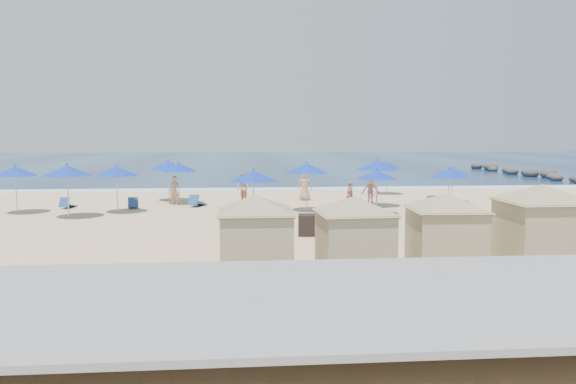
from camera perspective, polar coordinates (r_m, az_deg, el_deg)
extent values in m
plane|color=#D8B689|center=(25.61, 3.13, -3.28)|extent=(160.00, 160.00, 0.00)
cube|color=#0D234C|center=(80.21, -2.33, 3.07)|extent=(160.00, 80.00, 0.06)
cube|color=white|center=(40.88, 0.12, 0.27)|extent=(160.00, 2.50, 0.08)
cube|color=gray|center=(13.03, 11.22, -10.04)|extent=(160.00, 2.20, 1.10)
cube|color=gray|center=(10.13, 16.07, -11.25)|extent=(160.00, 4.00, 0.12)
ellipsoid|color=#322C29|center=(52.74, 27.24, 1.20)|extent=(1.16, 1.16, 0.75)
ellipsoid|color=#322C29|center=(53.58, 25.63, 1.31)|extent=(1.08, 1.08, 0.70)
ellipsoid|color=#322C29|center=(55.12, 25.27, 1.42)|extent=(1.00, 1.00, 0.65)
ellipsoid|color=#322C29|center=(56.64, 24.94, 1.68)|extent=(1.48, 1.48, 0.96)
ellipsoid|color=#322C29|center=(57.55, 23.48, 1.78)|extent=(1.40, 1.40, 0.91)
ellipsoid|color=#322C29|center=(59.09, 23.20, 1.86)|extent=(1.32, 1.32, 0.86)
ellipsoid|color=#322C29|center=(60.04, 21.82, 1.96)|extent=(1.24, 1.24, 0.81)
ellipsoid|color=#322C29|center=(61.59, 21.59, 2.04)|extent=(1.16, 1.16, 0.75)
ellipsoid|color=#322C29|center=(63.15, 21.38, 2.11)|extent=(1.08, 1.08, 0.70)
ellipsoid|color=#322C29|center=(64.14, 20.11, 2.19)|extent=(1.00, 1.00, 0.65)
ellipsoid|color=#322C29|center=(65.69, 19.95, 2.40)|extent=(1.48, 1.48, 0.96)
ellipsoid|color=#322C29|center=(67.25, 19.78, 2.46)|extent=(1.40, 1.40, 0.91)
ellipsoid|color=#322C29|center=(68.28, 18.62, 2.53)|extent=(1.32, 1.32, 0.86)
cube|color=black|center=(22.77, 2.11, -3.36)|extent=(0.93, 0.93, 0.84)
cube|color=tan|center=(15.74, -3.24, -5.57)|extent=(1.95, 1.95, 1.94)
cube|color=#958961|center=(15.57, -3.27, -2.07)|extent=(2.04, 2.04, 0.08)
pyramid|color=#958961|center=(15.51, -3.28, -0.29)|extent=(4.26, 4.26, 0.49)
cube|color=tan|center=(15.98, 6.76, -5.49)|extent=(2.01, 2.01, 1.90)
cube|color=#958961|center=(15.82, 6.80, -2.12)|extent=(2.11, 2.11, 0.08)
pyramid|color=#958961|center=(15.76, 6.83, -0.41)|extent=(4.16, 4.16, 0.48)
cube|color=tan|center=(17.04, 15.70, -4.93)|extent=(2.00, 2.00, 1.92)
cube|color=#958961|center=(16.89, 15.79, -1.73)|extent=(2.10, 2.10, 0.08)
pyramid|color=#958961|center=(16.83, 15.84, -0.11)|extent=(4.20, 4.20, 0.48)
cube|color=tan|center=(18.33, 24.26, -4.18)|extent=(2.13, 2.13, 2.11)
cube|color=#958961|center=(18.18, 24.41, -0.91)|extent=(2.24, 2.24, 0.08)
pyramid|color=#958961|center=(18.13, 24.48, 0.75)|extent=(4.62, 4.62, 0.53)
cylinder|color=#A5A8AD|center=(32.00, -25.87, -0.20)|extent=(0.05, 0.05, 2.01)
cone|color=#0F2FA3|center=(31.90, -25.97, 1.92)|extent=(2.22, 2.22, 0.48)
sphere|color=#0F2FA3|center=(31.89, -25.99, 2.44)|extent=(0.08, 0.08, 0.08)
cylinder|color=#A5A8AD|center=(29.34, -21.44, -0.41)|extent=(0.06, 0.06, 2.12)
cone|color=#0F2FA3|center=(29.23, -21.53, 2.04)|extent=(2.35, 2.35, 0.50)
sphere|color=#0F2FA3|center=(29.21, -21.56, 2.64)|extent=(0.09, 0.09, 0.09)
cylinder|color=#A5A8AD|center=(33.29, -11.02, 0.48)|extent=(0.05, 0.05, 1.97)
cone|color=#0F2FA3|center=(33.20, -11.06, 2.48)|extent=(2.18, 2.18, 0.47)
sphere|color=#0F2FA3|center=(33.19, -11.07, 2.97)|extent=(0.08, 0.08, 0.08)
cylinder|color=#A5A8AD|center=(30.36, -16.97, -0.18)|extent=(0.05, 0.05, 1.99)
cone|color=#0F2FA3|center=(30.26, -17.03, 2.04)|extent=(2.20, 2.20, 0.47)
sphere|color=#0F2FA3|center=(30.24, -17.05, 2.58)|extent=(0.08, 0.08, 0.08)
cylinder|color=#A5A8AD|center=(34.93, -12.03, 0.74)|extent=(0.05, 0.05, 2.01)
cone|color=#0F2FA3|center=(34.85, -12.07, 2.69)|extent=(2.22, 2.22, 0.48)
sphere|color=#0F2FA3|center=(34.83, -12.08, 3.17)|extent=(0.08, 0.08, 0.08)
cylinder|color=#A5A8AD|center=(29.58, 1.91, 0.03)|extent=(0.06, 0.06, 2.10)
cone|color=#0F2FA3|center=(29.47, 1.92, 2.44)|extent=(2.32, 2.32, 0.50)
sphere|color=#0F2FA3|center=(29.46, 1.93, 3.03)|extent=(0.09, 0.09, 0.09)
cylinder|color=#A5A8AD|center=(25.72, -3.52, -0.99)|extent=(0.05, 0.05, 2.00)
cone|color=#0F2FA3|center=(25.61, -3.54, 1.64)|extent=(2.21, 2.21, 0.47)
sphere|color=#0F2FA3|center=(25.59, -3.54, 2.28)|extent=(0.08, 0.08, 0.08)
cylinder|color=#A5A8AD|center=(31.82, 9.04, 0.42)|extent=(0.06, 0.06, 2.14)
cone|color=#0F2FA3|center=(31.73, 9.08, 2.70)|extent=(2.37, 2.37, 0.51)
sphere|color=#0F2FA3|center=(31.71, 9.08, 3.26)|extent=(0.09, 0.09, 0.09)
cylinder|color=#A5A8AD|center=(28.70, 8.94, -0.45)|extent=(0.05, 0.05, 1.88)
cone|color=#0F2FA3|center=(28.60, 8.98, 1.77)|extent=(2.08, 2.08, 0.45)
sphere|color=#0F2FA3|center=(28.58, 8.99, 2.31)|extent=(0.08, 0.08, 0.08)
cylinder|color=#A5A8AD|center=(38.45, 9.96, 1.11)|extent=(0.05, 0.05, 1.82)
cone|color=#0F2FA3|center=(38.37, 9.99, 2.72)|extent=(2.01, 2.01, 0.43)
sphere|color=#0F2FA3|center=(38.36, 10.00, 3.11)|extent=(0.08, 0.08, 0.08)
cylinder|color=#A5A8AD|center=(34.93, 16.35, 0.39)|extent=(0.05, 0.05, 1.71)
cone|color=#0F2FA3|center=(34.85, 16.40, 2.05)|extent=(1.89, 1.89, 0.41)
sphere|color=#0F2FA3|center=(34.83, 16.41, 2.45)|extent=(0.07, 0.07, 0.07)
cylinder|color=#A5A8AD|center=(30.71, 15.97, -0.20)|extent=(0.05, 0.05, 1.87)
cone|color=#0F2FA3|center=(30.62, 16.03, 1.86)|extent=(2.07, 2.07, 0.44)
sphere|color=#0F2FA3|center=(30.60, 16.04, 2.37)|extent=(0.08, 0.08, 0.08)
cube|color=navy|center=(33.35, -21.42, -1.26)|extent=(0.69, 1.18, 0.31)
cube|color=navy|center=(32.91, -21.78, -0.98)|extent=(0.56, 0.38, 0.54)
cube|color=navy|center=(32.11, -15.47, -1.32)|extent=(0.77, 1.23, 0.32)
cube|color=navy|center=(31.61, -15.46, -1.01)|extent=(0.59, 0.42, 0.56)
cube|color=navy|center=(32.21, -9.15, -1.14)|extent=(1.01, 1.36, 0.34)
cube|color=navy|center=(31.72, -9.59, -0.80)|extent=(0.66, 0.54, 0.60)
cube|color=navy|center=(27.87, -1.29, -2.18)|extent=(0.58, 1.21, 0.33)
cube|color=navy|center=(27.34, -1.24, -1.82)|extent=(0.57, 0.34, 0.58)
cube|color=navy|center=(31.10, 6.83, -1.40)|extent=(0.56, 1.09, 0.29)
cube|color=navy|center=(30.64, 7.05, -1.11)|extent=(0.51, 0.32, 0.51)
cube|color=navy|center=(32.75, 14.02, -1.15)|extent=(0.74, 1.22, 0.31)
cube|color=navy|center=(32.31, 14.45, -0.84)|extent=(0.58, 0.41, 0.55)
imported|color=tan|center=(32.83, -11.46, 0.15)|extent=(0.73, 0.63, 1.69)
imported|color=tan|center=(33.36, -4.63, 0.44)|extent=(1.06, 1.11, 1.80)
imported|color=tan|center=(30.07, 6.31, -0.41)|extent=(0.54, 0.97, 1.57)
imported|color=tan|center=(33.07, 8.40, 0.22)|extent=(1.13, 0.71, 1.67)
imported|color=tan|center=(34.58, 1.72, 0.68)|extent=(0.98, 0.72, 1.84)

